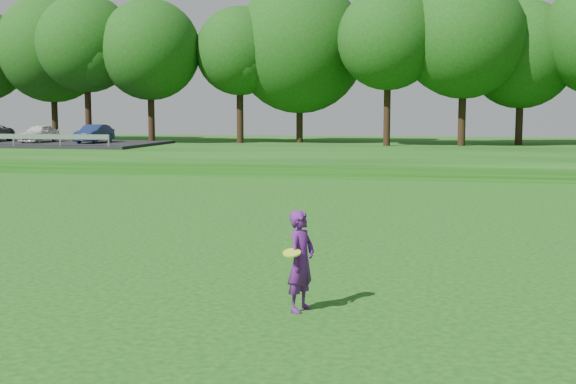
# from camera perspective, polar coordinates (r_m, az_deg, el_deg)

# --- Properties ---
(ground) EXTENTS (140.00, 140.00, 0.00)m
(ground) POSITION_cam_1_polar(r_m,az_deg,el_deg) (13.30, -16.16, -6.61)
(ground) COLOR #16440D
(ground) RESTS_ON ground
(berm) EXTENTS (130.00, 30.00, 0.60)m
(berm) POSITION_cam_1_polar(r_m,az_deg,el_deg) (45.95, 3.77, 3.19)
(berm) COLOR #16440D
(berm) RESTS_ON ground
(walking_path) EXTENTS (130.00, 1.60, 0.04)m
(walking_path) POSITION_cam_1_polar(r_m,az_deg,el_deg) (32.18, 0.46, 1.28)
(walking_path) COLOR gray
(walking_path) RESTS_ON ground
(treeline) EXTENTS (104.00, 7.00, 15.00)m
(treeline) POSITION_cam_1_polar(r_m,az_deg,el_deg) (50.10, 4.45, 12.39)
(treeline) COLOR #17410F
(treeline) RESTS_ON berm
(woman) EXTENTS (0.53, 0.70, 1.50)m
(woman) POSITION_cam_1_polar(r_m,az_deg,el_deg) (10.65, 1.04, -5.46)
(woman) COLOR #591974
(woman) RESTS_ON ground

